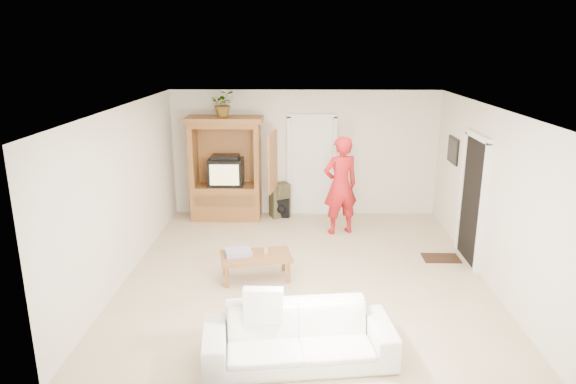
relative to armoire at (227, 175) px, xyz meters
The scene contains 19 objects.
floor 3.22m from the armoire, 59.36° to the right, with size 6.00×6.00×0.00m, color tan.
ceiling 3.53m from the armoire, 59.36° to the right, with size 6.00×6.00×0.00m, color white.
wall_back 1.66m from the armoire, 12.11° to the left, with size 5.50×5.50×0.00m, color silver.
wall_front 5.89m from the armoire, 74.44° to the right, with size 5.50×5.50×0.00m, color silver.
wall_left 2.94m from the armoire, 113.79° to the right, with size 6.00×6.00×0.00m, color silver.
wall_right 5.09m from the armoire, 31.60° to the right, with size 6.00×6.00×0.00m, color silver.
armoire is the anchor object (origin of this frame).
door_back 1.76m from the armoire, 10.13° to the left, with size 0.85×0.05×2.04m, color white.
doorway_right 4.77m from the armoire, 25.61° to the right, with size 0.05×0.90×2.04m, color black.
framed_picture 4.43m from the armoire, 10.03° to the right, with size 0.03×0.60×0.48m, color black.
doormat 4.48m from the armoire, 28.01° to the right, with size 0.60×0.40×0.02m, color #382316.
plant 1.45m from the armoire, 126.74° to the right, with size 0.47×0.40×0.52m, color #4C7238.
man 2.40m from the armoire, 20.42° to the right, with size 0.68×0.45×1.87m, color #B4181C.
sofa 5.28m from the armoire, 73.50° to the right, with size 2.13×0.83×0.62m, color silver.
coffee_table 3.08m from the armoire, 74.12° to the right, with size 1.15×0.78×0.40m.
towel 3.00m from the armoire, 79.14° to the right, with size 0.38×0.28×0.08m, color #EF4FB9.
candle 3.06m from the armoire, 71.23° to the right, with size 0.08×0.08×0.10m, color tan.
backpack_black 1.32m from the armoire, ahead, with size 0.32×0.19×0.40m, color black, non-canonical shape.
backpack_olive 1.21m from the armoire, ahead, with size 0.37×0.28×0.71m, color #47442B, non-canonical shape.
Camera 1 is at (-0.07, -7.46, 3.46)m, focal length 32.00 mm.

